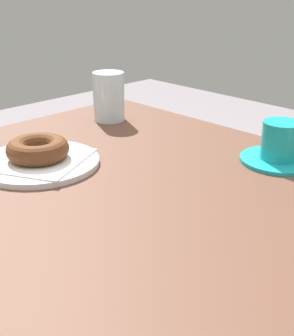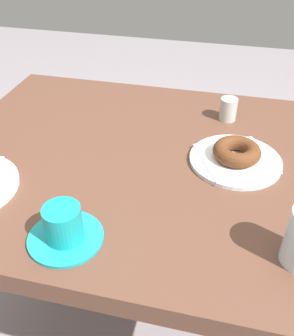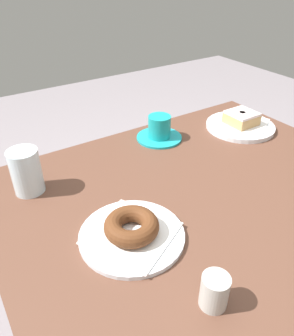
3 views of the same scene
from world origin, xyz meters
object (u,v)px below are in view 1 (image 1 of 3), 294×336
at_px(coffee_cup, 280,146).
at_px(plate_chocolate_ring, 39,162).
at_px(donut_chocolate_ring, 38,149).
at_px(water_glass, 109,96).

bearing_deg(coffee_cup, plate_chocolate_ring, 47.72).
bearing_deg(donut_chocolate_ring, plate_chocolate_ring, 0.00).
relative_size(plate_chocolate_ring, coffee_cup, 1.53).
distance_m(donut_chocolate_ring, water_glass, 0.32).
distance_m(water_glass, coffee_cup, 0.44).
xyz_separation_m(plate_chocolate_ring, water_glass, (0.13, -0.28, 0.05)).
relative_size(donut_chocolate_ring, water_glass, 1.00).
bearing_deg(coffee_cup, water_glass, 6.75).
distance_m(plate_chocolate_ring, water_glass, 0.32).
bearing_deg(donut_chocolate_ring, coffee_cup, -132.28).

